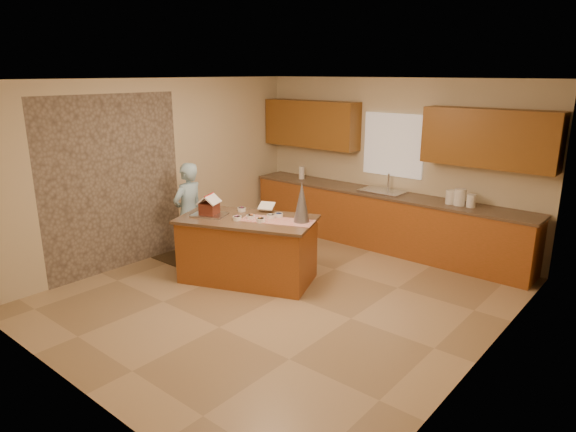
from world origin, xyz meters
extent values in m
plane|color=tan|center=(0.00, 0.00, 0.00)|extent=(5.50, 5.50, 0.00)
plane|color=silver|center=(0.00, 0.00, 2.70)|extent=(5.50, 5.50, 0.00)
plane|color=beige|center=(0.00, 2.75, 1.35)|extent=(5.50, 5.50, 0.00)
plane|color=beige|center=(0.00, -2.75, 1.35)|extent=(5.50, 5.50, 0.00)
plane|color=beige|center=(-2.50, 0.00, 1.35)|extent=(5.50, 5.50, 0.00)
plane|color=beige|center=(2.50, 0.00, 1.35)|extent=(5.50, 5.50, 0.00)
plane|color=gray|center=(-2.48, -0.80, 1.25)|extent=(0.00, 2.50, 2.50)
cube|color=white|center=(0.00, 2.72, 1.65)|extent=(1.05, 0.03, 1.00)
cube|color=#9D4B20|center=(0.00, 2.45, 0.44)|extent=(4.80, 0.60, 0.88)
cube|color=brown|center=(0.00, 2.45, 0.90)|extent=(4.85, 0.63, 0.04)
cube|color=brown|center=(-1.55, 2.57, 1.90)|extent=(1.85, 0.35, 0.80)
cube|color=brown|center=(1.55, 2.57, 1.90)|extent=(1.85, 0.35, 0.80)
cube|color=silver|center=(0.00, 2.45, 0.89)|extent=(0.70, 0.45, 0.12)
cylinder|color=silver|center=(0.00, 2.63, 1.06)|extent=(0.03, 0.03, 0.28)
cube|color=#9D4B20|center=(-0.71, 0.07, 0.43)|extent=(1.94, 1.45, 0.85)
cube|color=brown|center=(-0.71, 0.07, 0.87)|extent=(2.04, 1.55, 0.04)
cube|color=#9D180B|center=(-0.31, 0.23, 0.89)|extent=(1.03, 0.68, 0.01)
cube|color=silver|center=(-1.19, -0.18, 0.90)|extent=(0.53, 0.47, 0.02)
cube|color=white|center=(-0.71, 0.46, 0.98)|extent=(0.26, 0.23, 0.09)
cone|color=#9FA1AA|center=(-0.03, 0.39, 1.16)|extent=(0.28, 0.28, 0.53)
cube|color=black|center=(-1.94, 0.03, 0.01)|extent=(1.02, 0.66, 0.01)
imported|color=#91BBCF|center=(-1.89, 0.03, 0.76)|extent=(0.41, 0.58, 1.50)
cylinder|color=white|center=(1.13, 2.45, 1.02)|extent=(0.15, 0.15, 0.20)
cylinder|color=white|center=(1.26, 2.45, 1.04)|extent=(0.17, 0.17, 0.24)
cylinder|color=white|center=(1.43, 2.45, 1.01)|extent=(0.13, 0.13, 0.18)
cylinder|color=white|center=(-1.66, 2.45, 1.03)|extent=(0.10, 0.10, 0.22)
cube|color=#5F2919|center=(-1.19, -0.18, 0.99)|extent=(0.28, 0.29, 0.15)
cube|color=white|center=(-1.24, -0.20, 1.12)|extent=(0.23, 0.30, 0.12)
cube|color=white|center=(-1.13, -0.15, 1.12)|extent=(0.23, 0.30, 0.12)
cylinder|color=red|center=(-1.19, -0.18, 1.18)|extent=(0.12, 0.26, 0.02)
cylinder|color=orange|center=(-0.44, 0.05, 0.92)|extent=(0.12, 0.12, 0.05)
cylinder|color=white|center=(-0.45, 0.26, 0.92)|extent=(0.12, 0.12, 0.05)
cylinder|color=pink|center=(-0.74, -0.09, 0.92)|extent=(0.12, 0.12, 0.05)
cylinder|color=#9B3366|center=(-1.00, 0.26, 0.92)|extent=(0.12, 0.12, 0.05)
cylinder|color=orange|center=(-0.64, 0.07, 0.92)|extent=(0.12, 0.12, 0.05)
cylinder|color=#2F4FB3|center=(-0.41, 0.37, 0.92)|extent=(0.12, 0.12, 0.05)
camera|label=1|loc=(3.90, -4.59, 2.79)|focal=31.53mm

